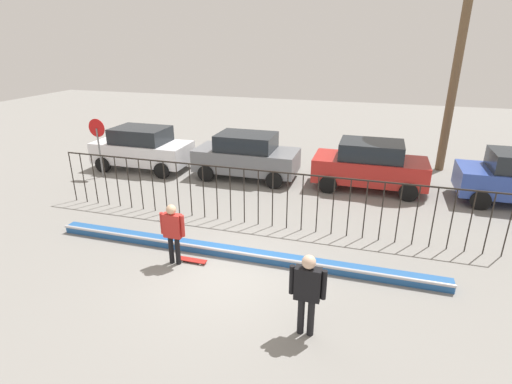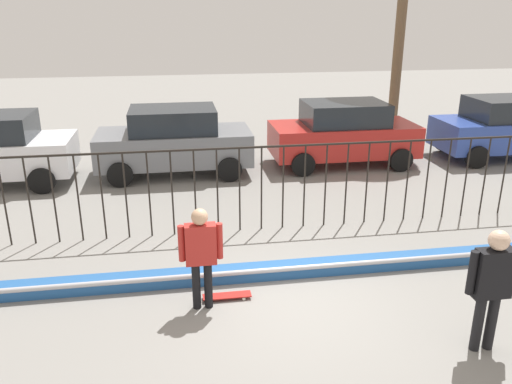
% 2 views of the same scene
% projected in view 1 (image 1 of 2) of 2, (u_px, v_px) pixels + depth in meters
% --- Properties ---
extents(ground_plane, '(60.00, 60.00, 0.00)m').
position_uv_depth(ground_plane, '(225.00, 274.00, 10.26)').
color(ground_plane, gray).
extents(bowl_coping_ledge, '(11.00, 0.41, 0.27)m').
position_uv_depth(bowl_coping_ledge, '(236.00, 253.00, 11.02)').
color(bowl_coping_ledge, '#235699').
rests_on(bowl_coping_ledge, ground).
extents(perimeter_fence, '(14.04, 0.04, 1.85)m').
position_uv_depth(perimeter_fence, '(258.00, 191.00, 12.54)').
color(perimeter_fence, black).
rests_on(perimeter_fence, ground).
extents(skateboarder, '(0.69, 0.26, 1.70)m').
position_uv_depth(skateboarder, '(173.00, 229.00, 10.37)').
color(skateboarder, black).
rests_on(skateboarder, ground).
extents(skateboard, '(0.80, 0.20, 0.07)m').
position_uv_depth(skateboard, '(192.00, 260.00, 10.77)').
color(skateboard, '#A51E19').
rests_on(skateboard, ground).
extents(camera_operator, '(0.73, 0.28, 1.82)m').
position_uv_depth(camera_operator, '(307.00, 288.00, 7.81)').
color(camera_operator, black).
rests_on(camera_operator, ground).
extents(parked_car_white, '(4.30, 2.12, 1.90)m').
position_uv_depth(parked_car_white, '(142.00, 148.00, 18.01)').
color(parked_car_white, silver).
rests_on(parked_car_white, ground).
extents(parked_car_gray, '(4.30, 2.12, 1.90)m').
position_uv_depth(parked_car_gray, '(246.00, 155.00, 16.88)').
color(parked_car_gray, slate).
rests_on(parked_car_gray, ground).
extents(parked_car_red, '(4.30, 2.12, 1.90)m').
position_uv_depth(parked_car_red, '(370.00, 165.00, 15.66)').
color(parked_car_red, '#B2231E').
rests_on(parked_car_red, ground).
extents(stop_sign, '(0.76, 0.07, 2.50)m').
position_uv_depth(stop_sign, '(98.00, 140.00, 16.75)').
color(stop_sign, slate).
rests_on(stop_sign, ground).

